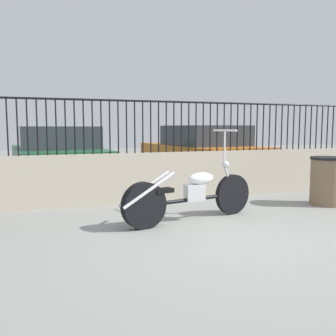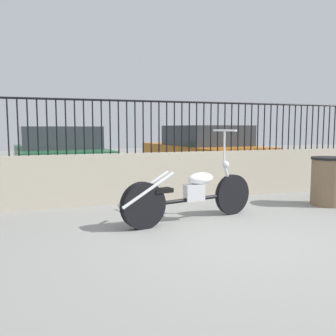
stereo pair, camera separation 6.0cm
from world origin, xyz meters
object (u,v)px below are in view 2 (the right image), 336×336
object	(u,v)px
trash_bin	(328,181)
car_green	(58,155)
car_orange	(203,153)
motorcycle_black	(184,196)

from	to	relation	value
trash_bin	car_green	bearing A→B (deg)	136.40
trash_bin	car_orange	distance (m)	3.70
motorcycle_black	trash_bin	size ratio (longest dim) A/B	2.63
trash_bin	car_green	size ratio (longest dim) A/B	0.20
car_green	motorcycle_black	bearing A→B (deg)	-165.06
trash_bin	car_orange	xyz separation A→B (m)	(-0.73, 3.62, 0.28)
motorcycle_black	car_green	world-z (taller)	car_green
motorcycle_black	car_green	bearing A→B (deg)	96.44
trash_bin	motorcycle_black	bearing A→B (deg)	-174.95
car_green	car_orange	xyz separation A→B (m)	(3.58, -0.49, 0.01)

